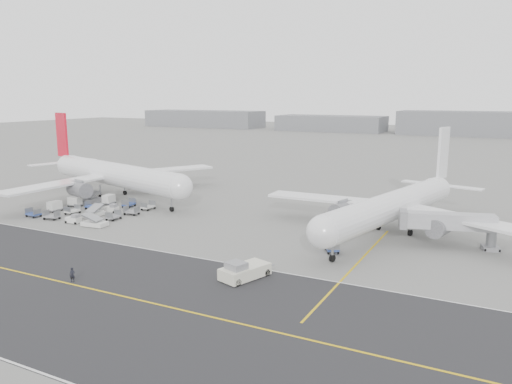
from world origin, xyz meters
The scene contains 10 objects.
ground centered at (0.00, 0.00, 0.00)m, with size 700.00×700.00×0.00m, color gray.
taxiway centered at (5.02, -17.98, 0.01)m, with size 220.00×59.00×0.03m.
horizon_buildings centered at (30.00, 260.00, 0.00)m, with size 520.00×28.00×28.00m, color slate, non-canonical shape.
airliner_a centered at (-33.22, 25.91, 5.42)m, with size 53.15×52.02×18.79m.
airliner_b centered at (31.09, 24.19, 4.91)m, with size 47.49×48.55×17.01m.
pushback_tug centered at (18.64, -6.42, 1.03)m, with size 5.13×8.80×2.50m.
jet_bridge centered at (40.26, 19.56, 3.90)m, with size 14.95×6.60×5.60m.
gse_cluster centered at (-25.73, 11.83, 0.00)m, with size 24.06×23.18×2.19m, color gray, non-canonical shape.
stray_dolly centered at (25.14, 9.27, 0.00)m, with size 1.74×2.82×1.74m, color silver, non-canonical shape.
ground_crew_a centered at (-0.02, -17.32, 0.94)m, with size 0.69×0.45×1.89m, color black.
Camera 1 is at (47.69, -59.77, 23.09)m, focal length 35.00 mm.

